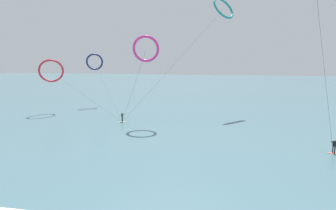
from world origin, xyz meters
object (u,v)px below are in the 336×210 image
Objects in this scene: surfer_ivory at (122,118)px; kite_crimson at (51,71)px; kite_magenta at (146,49)px; surfer_coral at (334,147)px; kite_teal at (223,8)px; kite_navy at (95,62)px.

surfer_ivory is 0.08× the size of kite_crimson.
surfer_coral is at bearing 147.79° from kite_magenta.
surfer_ivory is 31.58m from surfer_coral.
kite_magenta reaches higher than kite_crimson.
surfer_coral is 0.07× the size of kite_teal.
kite_navy is at bearing -152.09° from kite_crimson.
kite_magenta is (4.16, 1.29, 11.95)m from surfer_ivory.
kite_teal reaches higher than surfer_coral.
kite_magenta reaches higher than surfer_coral.
kite_navy reaches higher than surfer_coral.
surfer_coral is at bearing -150.84° from surfer_ivory.
kite_teal is 32.44m from kite_navy.
kite_magenta is at bearing -178.48° from kite_teal.
kite_magenta is (-25.91, 10.95, 11.95)m from surfer_coral.
kite_crimson reaches higher than surfer_coral.
kite_teal reaches higher than kite_crimson.
kite_teal is at bearing 159.62° from kite_crimson.
kite_crimson is at bearing -129.62° from surfer_coral.
surfer_ivory is 1.00× the size of surfer_coral.
kite_magenta is (17.78, -15.03, 2.15)m from kite_navy.
kite_navy is 0.86× the size of kite_crimson.
kite_magenta is at bearing 129.88° from kite_crimson.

